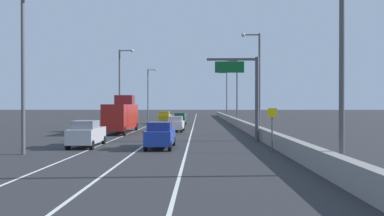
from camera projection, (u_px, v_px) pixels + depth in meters
ground_plane at (187, 121)px, 67.60m from camera, size 320.00×320.00×0.00m
lane_stripe_left at (154, 123)px, 58.71m from camera, size 0.16×130.00×0.00m
lane_stripe_center at (174, 123)px, 58.64m from camera, size 0.16×130.00×0.00m
lane_stripe_right at (194, 123)px, 58.57m from camera, size 0.16×130.00×0.00m
jersey_barrier_right at (243, 125)px, 43.43m from camera, size 0.60×120.00×1.10m
overhead_sign_gantry at (249, 88)px, 29.80m from camera, size 4.68×0.36×7.50m
speed_advisory_sign at (272, 127)px, 22.27m from camera, size 0.60×0.11×3.00m
lamp_post_right_near at (337, 36)px, 15.18m from camera, size 2.14×0.44×11.19m
lamp_post_right_second at (257, 77)px, 36.81m from camera, size 2.14×0.44×11.19m
lamp_post_right_third at (236, 87)px, 58.46m from camera, size 2.14×0.44×11.19m
lamp_post_right_fourth at (226, 92)px, 80.10m from camera, size 2.14×0.44×11.19m
lamp_post_left_near at (27, 56)px, 21.54m from camera, size 2.14×0.44×11.19m
lamp_post_left_mid at (121, 83)px, 47.51m from camera, size 2.14×0.44×11.19m
lamp_post_left_far at (149, 91)px, 73.47m from camera, size 2.14×0.44×11.19m
car_blue_0 at (160, 135)px, 24.70m from camera, size 1.95×4.22×1.97m
car_yellow_1 at (165, 118)px, 57.22m from camera, size 1.97×4.46×2.13m
car_white_2 at (176, 124)px, 40.46m from camera, size 2.00×4.10×1.85m
car_green_3 at (180, 119)px, 54.03m from camera, size 1.87×4.73×1.94m
car_silver_4 at (87, 134)px, 25.56m from camera, size 2.10×4.44×2.03m
box_truck at (122, 115)px, 38.58m from camera, size 2.54×8.53×4.38m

